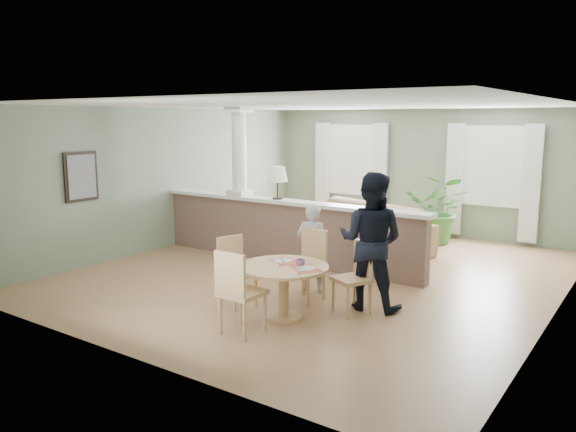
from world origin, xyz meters
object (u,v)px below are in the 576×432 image
Objects in this scene: chair_near at (238,289)px; chair_side at (235,267)px; dining_table at (284,276)px; chair_far_boy at (309,261)px; chair_far_man at (356,274)px; child_person at (312,248)px; houseplant at (438,209)px; sofa at (357,226)px; man_person at (371,241)px.

chair_side is (-0.76, 0.86, -0.05)m from chair_near.
dining_table is at bearing -78.42° from chair_side.
chair_far_man is at bearing -3.04° from chair_far_boy.
child_person is (-0.15, 0.32, 0.11)m from chair_far_boy.
chair_far_man is at bearing -83.01° from houseplant.
chair_side is at bearing -70.34° from sofa.
chair_far_man is at bearing -50.18° from chair_side.
chair_side is (0.20, -3.94, 0.08)m from sofa.
dining_table is at bearing -96.91° from chair_near.
dining_table is at bearing 45.09° from man_person.
chair_far_man reaches higher than chair_side.
houseplant reaches higher than chair_far_man.
chair_near is 1.15m from chair_side.
child_person is at bearing -177.88° from chair_far_man.
houseplant is at bearing 89.19° from dining_table.
child_person is at bearing -58.26° from sofa.
chair_side is at bearing 48.59° from child_person.
sofa is 2.62× the size of dining_table.
sofa is at bearing -88.28° from child_person.
man_person is at bearing -42.98° from sofa.
child_person is 0.71× the size of man_person.
man_person is at bearing 156.79° from child_person.
chair_far_boy is (-0.23, -4.48, -0.16)m from houseplant.
chair_side is at bearing -47.17° from chair_near.
chair_far_man is 0.72× the size of child_person.
man_person is (0.64, -4.34, 0.21)m from houseplant.
chair_far_boy is 0.37m from child_person.
chair_near is at bearing -61.96° from sofa.
dining_table is at bearing -90.81° from houseplant.
dining_table is 0.96m from chair_far_man.
houseplant is 1.07× the size of child_person.
man_person is (0.07, 0.25, 0.40)m from chair_far_man.
man_person is (0.71, 0.97, 0.36)m from dining_table.
dining_table is 0.88m from chair_side.
chair_far_man is 1.67m from chair_near.
chair_far_man is (0.56, -4.59, -0.18)m from houseplant.
houseplant is 1.42× the size of chair_far_boy.
child_person is at bearing -11.15° from chair_side.
child_person is at bearing 104.70° from dining_table.
houseplant is at bearing 123.71° from chair_far_man.
chair_far_man is at bearing 142.16° from child_person.
houseplant is 4.63m from chair_far_man.
houseplant is at bearing -90.35° from man_person.
houseplant is at bearing -108.39° from child_person.
chair_far_boy is (0.91, -3.20, 0.11)m from sofa.
chair_side is 0.51× the size of man_person.
chair_near is 1.93m from child_person.
child_person is (0.57, 1.06, 0.14)m from chair_side.
sofa is 3.94m from chair_side.
chair_far_boy is 0.95m from man_person.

